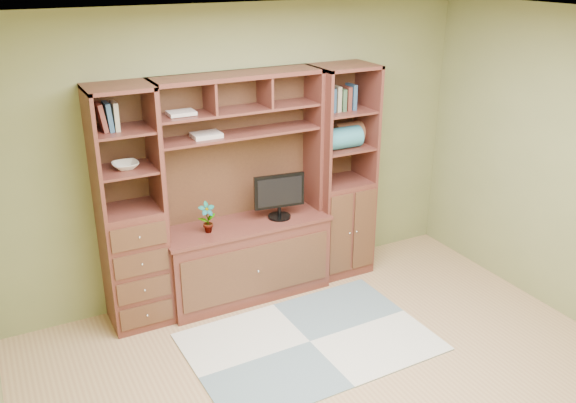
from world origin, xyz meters
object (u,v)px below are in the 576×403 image
center_hutch (245,192)px  left_tower (130,211)px  right_tower (341,173)px  monitor (279,188)px

center_hutch → left_tower: 1.00m
center_hutch → left_tower: (-1.00, 0.04, 0.00)m
center_hutch → right_tower: bearing=2.2°
center_hutch → left_tower: same height
center_hutch → right_tower: (1.02, 0.04, 0.00)m
right_tower → monitor: (-0.70, -0.07, -0.01)m
center_hutch → monitor: center_hutch is taller
center_hutch → left_tower: size_ratio=1.00×
right_tower → left_tower: bearing=180.0°
center_hutch → monitor: 0.32m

